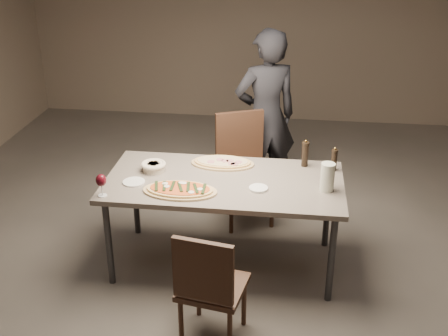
# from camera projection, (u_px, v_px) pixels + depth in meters

# --- Properties ---
(room) EXTENTS (7.00, 7.00, 7.00)m
(room) POSITION_uv_depth(u_px,v_px,m) (224.00, 98.00, 3.98)
(room) COLOR #5C564F
(room) RESTS_ON ground
(dining_table) EXTENTS (1.80, 0.90, 0.75)m
(dining_table) POSITION_uv_depth(u_px,v_px,m) (224.00, 187.00, 4.28)
(dining_table) COLOR slate
(dining_table) RESTS_ON ground
(zucchini_pizza) EXTENTS (0.54, 0.30, 0.05)m
(zucchini_pizza) POSITION_uv_depth(u_px,v_px,m) (180.00, 190.00, 4.07)
(zucchini_pizza) COLOR tan
(zucchini_pizza) RESTS_ON dining_table
(ham_pizza) EXTENTS (0.51, 0.28, 0.04)m
(ham_pizza) POSITION_uv_depth(u_px,v_px,m) (223.00, 163.00, 4.50)
(ham_pizza) COLOR tan
(ham_pizza) RESTS_ON dining_table
(bread_basket) EXTENTS (0.20, 0.20, 0.07)m
(bread_basket) POSITION_uv_depth(u_px,v_px,m) (153.00, 166.00, 4.38)
(bread_basket) COLOR beige
(bread_basket) RESTS_ON dining_table
(oil_dish) EXTENTS (0.14, 0.14, 0.02)m
(oil_dish) POSITION_uv_depth(u_px,v_px,m) (258.00, 188.00, 4.11)
(oil_dish) COLOR white
(oil_dish) RESTS_ON dining_table
(pepper_mill_left) EXTENTS (0.06, 0.06, 0.23)m
(pepper_mill_left) POSITION_uv_depth(u_px,v_px,m) (305.00, 154.00, 4.44)
(pepper_mill_left) COLOR black
(pepper_mill_left) RESTS_ON dining_table
(pepper_mill_right) EXTENTS (0.05, 0.05, 0.20)m
(pepper_mill_right) POSITION_uv_depth(u_px,v_px,m) (334.00, 160.00, 4.37)
(pepper_mill_right) COLOR black
(pepper_mill_right) RESTS_ON dining_table
(carafe) EXTENTS (0.10, 0.10, 0.21)m
(carafe) POSITION_uv_depth(u_px,v_px,m) (327.00, 177.00, 4.05)
(carafe) COLOR silver
(carafe) RESTS_ON dining_table
(wine_glass) EXTENTS (0.08, 0.08, 0.17)m
(wine_glass) POSITION_uv_depth(u_px,v_px,m) (101.00, 181.00, 3.97)
(wine_glass) COLOR silver
(wine_glass) RESTS_ON dining_table
(side_plate) EXTENTS (0.17, 0.17, 0.01)m
(side_plate) POSITION_uv_depth(u_px,v_px,m) (134.00, 182.00, 4.21)
(side_plate) COLOR white
(side_plate) RESTS_ON dining_table
(chair_near) EXTENTS (0.47, 0.47, 0.85)m
(chair_near) POSITION_uv_depth(u_px,v_px,m) (209.00, 284.00, 3.53)
(chair_near) COLOR #3D2519
(chair_near) RESTS_ON ground
(chair_far) EXTENTS (0.61, 0.61, 0.98)m
(chair_far) POSITION_uv_depth(u_px,v_px,m) (243.00, 161.00, 5.05)
(chair_far) COLOR #3D2519
(chair_far) RESTS_ON ground
(diner) EXTENTS (0.72, 0.61, 1.67)m
(diner) POSITION_uv_depth(u_px,v_px,m) (266.00, 117.00, 5.27)
(diner) COLOR black
(diner) RESTS_ON ground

